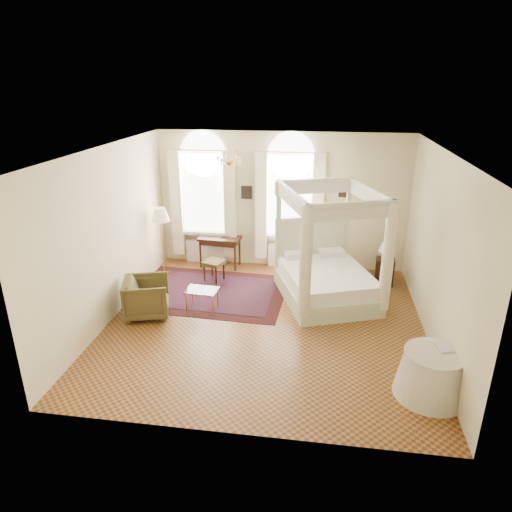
{
  "coord_description": "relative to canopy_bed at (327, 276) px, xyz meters",
  "views": [
    {
      "loc": [
        0.96,
        -7.71,
        4.42
      ],
      "look_at": [
        -0.24,
        0.4,
        1.22
      ],
      "focal_mm": 32.0,
      "sensor_mm": 36.0,
      "label": 1
    }
  ],
  "objects": [
    {
      "name": "wall_pictures",
      "position": [
        -1.06,
        1.76,
        1.35
      ],
      "size": [
        2.54,
        0.03,
        0.39
      ],
      "color": "black",
      "rests_on": "room_walls"
    },
    {
      "name": "nightstand",
      "position": [
        1.32,
        1.02,
        -0.25
      ],
      "size": [
        0.45,
        0.42,
        0.59
      ],
      "primitive_type": "cube",
      "rotation": [
        0.0,
        0.0,
        -0.1
      ],
      "color": "black",
      "rests_on": "ground"
    },
    {
      "name": "laptop",
      "position": [
        -2.5,
        1.57,
        0.23
      ],
      "size": [
        0.35,
        0.3,
        0.02
      ],
      "primitive_type": "imported",
      "rotation": [
        0.0,
        0.0,
        3.56
      ],
      "color": "black",
      "rests_on": "writing_desk"
    },
    {
      "name": "coffee_table",
      "position": [
        -2.5,
        -0.83,
        -0.15
      ],
      "size": [
        0.67,
        0.49,
        0.44
      ],
      "color": "silver",
      "rests_on": "ground"
    },
    {
      "name": "nightstand_lamp",
      "position": [
        1.27,
        1.02,
        0.31
      ],
      "size": [
        0.27,
        0.27,
        0.39
      ],
      "color": "gold",
      "rests_on": "nightstand"
    },
    {
      "name": "oriental_rug",
      "position": [
        -2.54,
        -0.04,
        -0.54
      ],
      "size": [
        3.42,
        2.54,
        0.01
      ],
      "color": "#3B0E10",
      "rests_on": "ground"
    },
    {
      "name": "armchair",
      "position": [
        -3.51,
        -1.23,
        -0.15
      ],
      "size": [
        1.07,
        1.05,
        0.78
      ],
      "primitive_type": "imported",
      "rotation": [
        0.0,
        0.0,
        1.86
      ],
      "color": "#463C1E",
      "rests_on": "ground"
    },
    {
      "name": "stool",
      "position": [
        -2.58,
        0.58,
        -0.13
      ],
      "size": [
        0.56,
        0.56,
        0.5
      ],
      "color": "#4E3D21",
      "rests_on": "ground"
    },
    {
      "name": "ground",
      "position": [
        -1.15,
        -1.21,
        -0.55
      ],
      "size": [
        6.0,
        6.0,
        0.0
      ],
      "primitive_type": "plane",
      "color": "brown",
      "rests_on": "ground"
    },
    {
      "name": "floor_lamp",
      "position": [
        -3.85,
        0.76,
        0.87
      ],
      "size": [
        0.43,
        0.43,
        1.66
      ],
      "color": "gold",
      "rests_on": "ground"
    },
    {
      "name": "writing_desk",
      "position": [
        -2.64,
        1.49,
        0.11
      ],
      "size": [
        1.06,
        0.62,
        0.76
      ],
      "color": "black",
      "rests_on": "ground"
    },
    {
      "name": "window_left",
      "position": [
        -3.05,
        1.66,
        0.94
      ],
      "size": [
        1.62,
        0.27,
        3.29
      ],
      "color": "white",
      "rests_on": "room_walls"
    },
    {
      "name": "chandelier",
      "position": [
        -2.05,
        -0.01,
        2.36
      ],
      "size": [
        0.51,
        0.45,
        0.5
      ],
      "color": "gold",
      "rests_on": "room_walls"
    },
    {
      "name": "window_right",
      "position": [
        -0.95,
        1.66,
        0.94
      ],
      "size": [
        1.62,
        0.27,
        3.29
      ],
      "color": "white",
      "rests_on": "room_walls"
    },
    {
      "name": "canopy_bed",
      "position": [
        0.0,
        0.0,
        0.0
      ],
      "size": [
        2.42,
        2.67,
        2.4
      ],
      "color": "beige",
      "rests_on": "ground"
    },
    {
      "name": "book",
      "position": [
        1.6,
        -2.88,
        0.19
      ],
      "size": [
        0.25,
        0.3,
        0.02
      ],
      "primitive_type": "imported",
      "rotation": [
        0.0,
        0.0,
        0.27
      ],
      "color": "black",
      "rests_on": "side_table"
    },
    {
      "name": "side_table",
      "position": [
        1.55,
        -2.98,
        -0.19
      ],
      "size": [
        1.07,
        1.07,
        0.73
      ],
      "color": "silver",
      "rests_on": "ground"
    },
    {
      "name": "room_walls",
      "position": [
        -1.15,
        -1.21,
        1.43
      ],
      "size": [
        6.0,
        6.0,
        6.0
      ],
      "color": "beige",
      "rests_on": "ground"
    }
  ]
}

